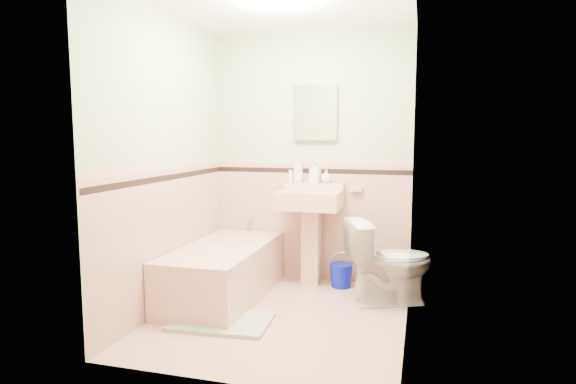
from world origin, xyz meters
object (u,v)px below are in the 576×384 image
(sink, at_px, (310,239))
(toilet, at_px, (390,261))
(bathtub, at_px, (224,273))
(shoe, at_px, (222,315))
(soap_bottle_left, at_px, (298,169))
(medicine_cabinet, at_px, (315,113))
(bucket, at_px, (341,275))
(soap_bottle_right, at_px, (326,176))
(soap_bottle_mid, at_px, (315,172))

(sink, relative_size, toilet, 1.26)
(bathtub, bearing_deg, shoe, -68.88)
(sink, relative_size, soap_bottle_left, 3.65)
(sink, xyz_separation_m, medicine_cabinet, (0.00, 0.21, 1.23))
(medicine_cabinet, distance_m, toilet, 1.62)
(toilet, bearing_deg, bucket, 31.01)
(bathtub, relative_size, sink, 1.59)
(medicine_cabinet, xyz_separation_m, bucket, (0.31, -0.16, -1.58))
(soap_bottle_left, bearing_deg, soap_bottle_right, 0.00)
(toilet, bearing_deg, shoe, 98.58)
(soap_bottle_left, bearing_deg, shoe, -103.14)
(soap_bottle_mid, bearing_deg, medicine_cabinet, 109.42)
(toilet, relative_size, shoe, 4.74)
(medicine_cabinet, xyz_separation_m, soap_bottle_right, (0.12, -0.03, -0.63))
(soap_bottle_right, bearing_deg, soap_bottle_mid, 180.00)
(bathtub, relative_size, soap_bottle_mid, 7.25)
(soap_bottle_left, bearing_deg, bathtub, -126.00)
(bucket, bearing_deg, soap_bottle_right, 144.42)
(sink, relative_size, soap_bottle_mid, 4.56)
(shoe, bearing_deg, soap_bottle_mid, 66.87)
(sink, distance_m, soap_bottle_right, 0.64)
(soap_bottle_mid, distance_m, shoe, 1.72)
(bathtub, xyz_separation_m, toilet, (1.47, 0.25, 0.15))
(soap_bottle_left, height_order, toilet, soap_bottle_left)
(soap_bottle_right, bearing_deg, bucket, -35.58)
(soap_bottle_left, xyz_separation_m, bucket, (0.47, -0.13, -1.02))
(bathtub, relative_size, shoe, 9.46)
(medicine_cabinet, relative_size, soap_bottle_right, 4.14)
(bathtub, height_order, soap_bottle_mid, soap_bottle_mid)
(bathtub, distance_m, soap_bottle_mid, 1.33)
(sink, relative_size, bucket, 4.09)
(bathtub, relative_size, toilet, 1.99)
(soap_bottle_mid, height_order, toilet, soap_bottle_mid)
(medicine_cabinet, xyz_separation_m, shoe, (-0.46, -1.30, -1.64))
(sink, xyz_separation_m, bucket, (0.31, 0.05, -0.36))
(soap_bottle_mid, bearing_deg, shoe, -110.33)
(medicine_cabinet, relative_size, shoe, 3.43)
(medicine_cabinet, distance_m, bucket, 1.62)
(bathtub, distance_m, shoe, 0.63)
(soap_bottle_right, relative_size, toilet, 0.18)
(bathtub, distance_m, bucket, 1.15)
(bathtub, xyz_separation_m, medicine_cabinet, (0.68, 0.74, 1.47))
(medicine_cabinet, xyz_separation_m, soap_bottle_left, (-0.16, -0.03, -0.56))
(soap_bottle_mid, distance_m, soap_bottle_right, 0.12)
(soap_bottle_mid, bearing_deg, soap_bottle_left, 180.00)
(soap_bottle_mid, xyz_separation_m, bucket, (0.30, -0.13, -1.00))
(soap_bottle_left, xyz_separation_m, toilet, (0.95, -0.46, -0.76))
(bathtub, relative_size, bucket, 6.49)
(medicine_cabinet, height_order, bucket, medicine_cabinet)
(bathtub, distance_m, soap_bottle_right, 1.37)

